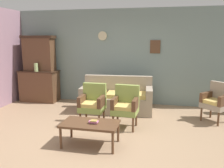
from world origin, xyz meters
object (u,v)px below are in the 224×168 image
object	(u,v)px
wingback_chair_by_fireplace	(217,100)
book_stack_on_table	(94,122)
vase_on_cabinet	(36,67)
armchair_by_doorway	(126,105)
armchair_near_couch_end	(93,102)
coffee_table	(90,125)
floral_couch	(117,99)
side_cabinet	(40,86)

from	to	relation	value
wingback_chair_by_fireplace	book_stack_on_table	world-z (taller)	wingback_chair_by_fireplace
vase_on_cabinet	armchair_by_doorway	size ratio (longest dim) A/B	0.27
vase_on_cabinet	armchair_near_couch_end	world-z (taller)	vase_on_cabinet
wingback_chair_by_fireplace	armchair_by_doorway	bearing A→B (deg)	-158.19
armchair_near_couch_end	coffee_table	world-z (taller)	armchair_near_couch_end
armchair_by_doorway	book_stack_on_table	size ratio (longest dim) A/B	5.64
vase_on_cabinet	armchair_near_couch_end	size ratio (longest dim) A/B	0.27
floral_couch	armchair_near_couch_end	world-z (taller)	same
armchair_by_doorway	armchair_near_couch_end	bearing A→B (deg)	177.55
coffee_table	armchair_by_doorway	bearing A→B (deg)	63.85
coffee_table	side_cabinet	bearing A→B (deg)	133.43
floral_couch	book_stack_on_table	xyz separation A→B (m)	(-0.01, -2.06, 0.13)
armchair_near_couch_end	book_stack_on_table	world-z (taller)	armchair_near_couch_end
wingback_chair_by_fireplace	armchair_near_couch_end	bearing A→B (deg)	-164.37
side_cabinet	vase_on_cabinet	bearing A→B (deg)	-81.59
armchair_near_couch_end	coffee_table	size ratio (longest dim) A/B	0.90
coffee_table	book_stack_on_table	xyz separation A→B (m)	(0.07, -0.02, 0.08)
side_cabinet	book_stack_on_table	size ratio (longest dim) A/B	7.23
armchair_near_couch_end	book_stack_on_table	bearing A→B (deg)	-72.39
armchair_near_couch_end	wingback_chair_by_fireplace	bearing A→B (deg)	15.63
floral_couch	coffee_table	bearing A→B (deg)	-92.37
armchair_near_couch_end	armchair_by_doorway	bearing A→B (deg)	-2.45
armchair_near_couch_end	vase_on_cabinet	bearing A→B (deg)	147.61
side_cabinet	vase_on_cabinet	distance (m)	0.62
book_stack_on_table	vase_on_cabinet	bearing A→B (deg)	135.85
vase_on_cabinet	armchair_by_doorway	bearing A→B (deg)	-25.72
wingback_chair_by_fireplace	book_stack_on_table	size ratio (longest dim) A/B	5.64
side_cabinet	armchair_by_doorway	bearing A→B (deg)	-28.43
side_cabinet	wingback_chair_by_fireplace	bearing A→B (deg)	-9.02
floral_couch	armchair_near_couch_end	xyz separation A→B (m)	(-0.34, -1.03, 0.17)
wingback_chair_by_fireplace	book_stack_on_table	xyz separation A→B (m)	(-2.38, -1.79, -0.05)
armchair_by_doorway	side_cabinet	bearing A→B (deg)	151.57
armchair_near_couch_end	book_stack_on_table	size ratio (longest dim) A/B	5.64
vase_on_cabinet	armchair_by_doorway	world-z (taller)	vase_on_cabinet
armchair_by_doorway	coffee_table	bearing A→B (deg)	-116.15
armchair_by_doorway	wingback_chair_by_fireplace	distance (m)	2.12
armchair_near_couch_end	armchair_by_doorway	xyz separation A→B (m)	(0.74, -0.03, 0.00)
side_cabinet	book_stack_on_table	distance (m)	3.56
armchair_near_couch_end	coffee_table	distance (m)	1.05
armchair_near_couch_end	armchair_by_doorway	size ratio (longest dim) A/B	1.00
side_cabinet	floral_couch	xyz separation A→B (m)	(2.48, -0.50, -0.14)
armchair_by_doorway	wingback_chair_by_fireplace	xyz separation A→B (m)	(1.97, 0.79, 0.00)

